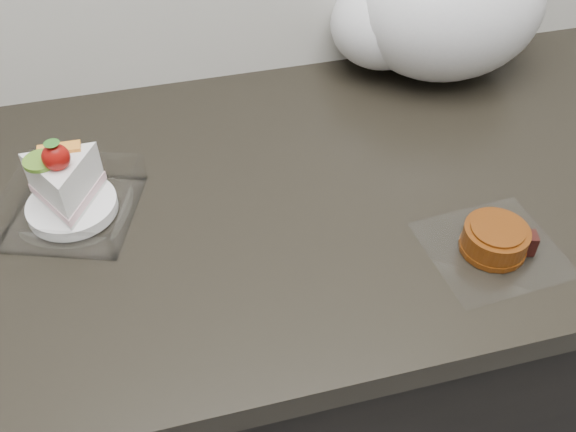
% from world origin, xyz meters
% --- Properties ---
extents(counter, '(2.04, 0.64, 0.90)m').
position_xyz_m(counter, '(0.00, 1.69, 0.45)').
color(counter, black).
rests_on(counter, ground).
extents(cake_tray, '(0.21, 0.21, 0.13)m').
position_xyz_m(cake_tray, '(-0.28, 1.71, 0.93)').
color(cake_tray, white).
rests_on(cake_tray, counter).
extents(mooncake_wrap, '(0.17, 0.16, 0.04)m').
position_xyz_m(mooncake_wrap, '(0.24, 1.51, 0.92)').
color(mooncake_wrap, white).
rests_on(mooncake_wrap, counter).
extents(plastic_bag, '(0.36, 0.26, 0.29)m').
position_xyz_m(plastic_bag, '(0.33, 1.93, 1.01)').
color(plastic_bag, white).
rests_on(plastic_bag, counter).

